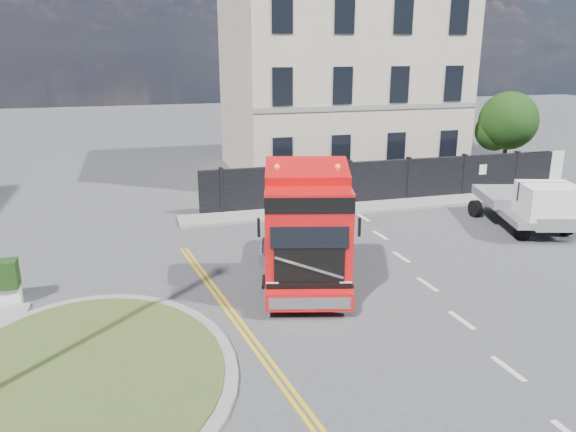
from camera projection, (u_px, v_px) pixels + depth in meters
name	position (u px, v px, depth m)	size (l,w,h in m)	color
ground	(334.00, 290.00, 17.11)	(120.00, 120.00, 0.00)	#424244
traffic_island	(85.00, 375.00, 12.53)	(6.80, 6.80, 0.17)	gray
hoarding_fence	(399.00, 180.00, 26.79)	(18.80, 0.25, 2.00)	black
georgian_building	(337.00, 71.00, 32.20)	(12.30, 10.30, 12.80)	beige
tree	(505.00, 123.00, 31.06)	(3.20, 3.20, 4.80)	#382619
pavement_far	(396.00, 205.00, 26.09)	(20.00, 1.60, 0.12)	gray
truck	(306.00, 234.00, 16.87)	(3.90, 6.79, 3.83)	black
flatbed_pickup	(536.00, 205.00, 22.08)	(3.32, 5.45, 2.10)	slate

